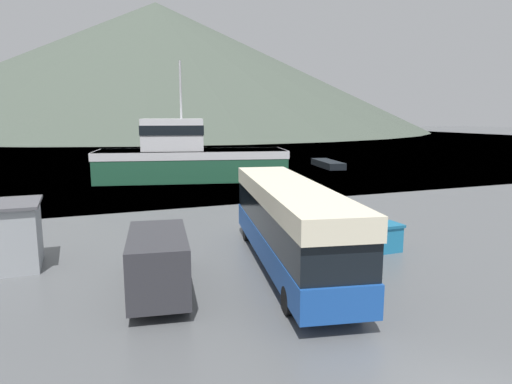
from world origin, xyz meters
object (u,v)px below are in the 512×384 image
Objects in this scene: fishing_boat at (188,157)px; dock_kiosk at (9,235)px; storage_bin at (385,237)px; small_boat at (328,164)px; delivery_van at (158,260)px; tour_bus at (289,221)px.

dock_kiosk is (-12.60, -22.58, -0.83)m from fishing_boat.
small_boat is at bearing 64.10° from storage_bin.
fishing_boat reaches higher than delivery_van.
tour_bus is at bearing -111.78° from small_boat.
delivery_van is at bearing -43.26° from dock_kiosk.
tour_bus reaches higher than delivery_van.
fishing_boat is at bearing -154.46° from small_boat.
tour_bus is 2.02× the size of delivery_van.
fishing_boat is 18.72m from small_boat.
storage_bin is (5.07, 0.47, -1.27)m from tour_bus.
tour_bus is at bearing -21.06° from dock_kiosk.
storage_bin is at bearing -12.97° from dock_kiosk.
dock_kiosk is 41.04m from small_boat.
delivery_van is (-5.38, -0.80, -0.72)m from tour_bus.
fishing_boat is at bearing 83.92° from delivery_van.
tour_bus is 1.72× the size of small_boat.
tour_bus is at bearing 17.57° from delivery_van.
small_boat is at bearing 41.73° from dock_kiosk.
dock_kiosk is at bearing 145.81° from delivery_van.
delivery_van is 0.85× the size of small_boat.
small_boat is at bearing 117.76° from fishing_boat.
delivery_van is 4.41× the size of storage_bin.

